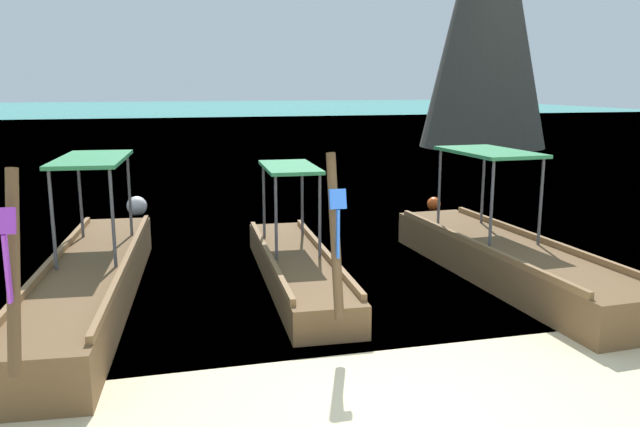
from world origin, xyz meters
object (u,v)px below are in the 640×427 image
Objects in this scene: longtail_boat_turquoise_ribbon at (508,259)px; mooring_buoy_near at (137,206)px; mooring_buoy_far at (434,204)px; longtail_boat_blue_ribbon at (297,265)px; karst_rock at (490,4)px; longtail_boat_violet_ribbon at (90,282)px.

mooring_buoy_near is at bearing 130.94° from longtail_boat_turquoise_ribbon.
mooring_buoy_near is 1.38× the size of mooring_buoy_far.
longtail_boat_blue_ribbon is 11.30× the size of mooring_buoy_near.
mooring_buoy_far is (-9.93, -15.67, -7.10)m from karst_rock.
longtail_boat_violet_ribbon is at bearing -145.56° from mooring_buoy_far.
longtail_boat_blue_ribbon is (3.24, 0.31, -0.07)m from longtail_boat_violet_ribbon.
longtail_boat_turquoise_ribbon is 25.32m from karst_rock.
karst_rock is at bearing 39.50° from mooring_buoy_near.
karst_rock is at bearing 62.44° from longtail_boat_turquoise_ribbon.
mooring_buoy_far is at bearing -122.37° from karst_rock.
longtail_boat_turquoise_ribbon is (3.51, -0.68, 0.06)m from longtail_boat_blue_ribbon.
longtail_boat_violet_ribbon reaches higher than longtail_boat_blue_ribbon.
longtail_boat_turquoise_ribbon is 0.43× the size of karst_rock.
mooring_buoy_far is at bearing 77.28° from longtail_boat_turquoise_ribbon.
mooring_buoy_far is (4.85, 5.24, -0.13)m from longtail_boat_blue_ribbon.
karst_rock reaches higher than mooring_buoy_far.
karst_rock is 30.11× the size of mooring_buoy_near.
karst_rock is at bearing 57.63° from mooring_buoy_far.
longtail_boat_turquoise_ribbon is at bearing -102.72° from mooring_buoy_far.
longtail_boat_turquoise_ribbon is 12.91× the size of mooring_buoy_near.
mooring_buoy_far is (1.34, 5.92, -0.19)m from longtail_boat_turquoise_ribbon.
longtail_boat_violet_ribbon reaches higher than mooring_buoy_far.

